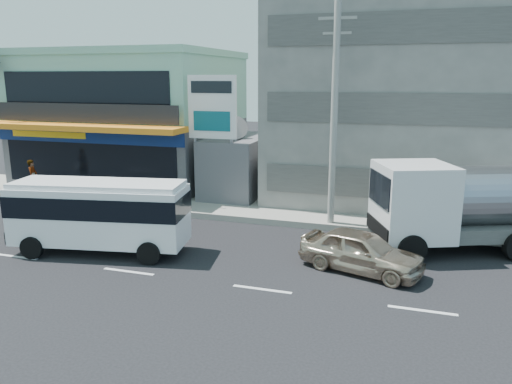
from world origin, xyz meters
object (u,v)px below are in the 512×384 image
at_px(concrete_building, 431,73).
at_px(sedan, 361,251).
at_px(shop_building, 134,121).
at_px(utility_pole_near, 334,116).
at_px(minibus, 99,211).
at_px(billboard, 212,115).
at_px(satellite_dish, 234,137).
at_px(motorcycle_rider, 34,190).
at_px(tanker_truck, 480,204).

relative_size(concrete_building, sedan, 3.62).
distance_m(shop_building, utility_pole_near, 15.50).
height_order(shop_building, minibus, shop_building).
height_order(concrete_building, billboard, concrete_building).
xyz_separation_m(billboard, utility_pole_near, (6.50, -1.80, 0.22)).
relative_size(satellite_dish, sedan, 0.34).
relative_size(satellite_dish, utility_pole_near, 0.15).
height_order(concrete_building, minibus, concrete_building).
xyz_separation_m(shop_building, concrete_building, (18.00, 1.05, 3.00)).
bearing_deg(sedan, shop_building, 71.66).
bearing_deg(minibus, sedan, 6.27).
xyz_separation_m(concrete_building, billboard, (-10.50, -5.80, -2.07)).
height_order(concrete_building, satellite_dish, concrete_building).
xyz_separation_m(concrete_building, sedan, (-2.11, -12.39, -6.25)).
relative_size(concrete_building, motorcycle_rider, 6.42).
bearing_deg(tanker_truck, motorcycle_rider, 178.84).
bearing_deg(tanker_truck, sedan, -138.17).
bearing_deg(satellite_dish, billboard, -105.52).
xyz_separation_m(shop_building, utility_pole_near, (14.00, -6.55, 1.15)).
bearing_deg(minibus, tanker_truck, 18.83).
height_order(shop_building, satellite_dish, shop_building).
height_order(minibus, tanker_truck, tanker_truck).
bearing_deg(sedan, minibus, 113.43).
relative_size(utility_pole_near, minibus, 1.41).
distance_m(minibus, sedan, 10.12).
distance_m(minibus, tanker_truck, 15.01).
bearing_deg(billboard, motorcycle_rider, -165.80).
distance_m(utility_pole_near, minibus, 10.62).
bearing_deg(billboard, concrete_building, 28.92).
bearing_deg(shop_building, tanker_truck, -20.72).
relative_size(tanker_truck, motorcycle_rider, 3.72).
xyz_separation_m(concrete_building, tanker_truck, (2.07, -8.65, -5.10)).
relative_size(utility_pole_near, motorcycle_rider, 4.01).
xyz_separation_m(satellite_dish, sedan, (7.89, -8.39, -2.82)).
relative_size(minibus, motorcycle_rider, 2.85).
bearing_deg(concrete_building, minibus, -131.96).
xyz_separation_m(concrete_building, motorcycle_rider, (-19.98, -8.20, -6.18)).
height_order(shop_building, utility_pole_near, utility_pole_near).
relative_size(utility_pole_near, sedan, 2.26).
height_order(shop_building, billboard, shop_building).
distance_m(utility_pole_near, tanker_truck, 6.97).
bearing_deg(concrete_building, shop_building, -176.65).
bearing_deg(motorcycle_rider, tanker_truck, -1.16).
distance_m(concrete_building, billboard, 12.17).
bearing_deg(motorcycle_rider, satellite_dish, 22.82).
height_order(tanker_truck, motorcycle_rider, tanker_truck).
xyz_separation_m(concrete_building, utility_pole_near, (-4.00, -7.60, -1.85)).
bearing_deg(minibus, utility_pole_near, 35.92).
distance_m(sedan, motorcycle_rider, 18.36).
height_order(satellite_dish, motorcycle_rider, satellite_dish).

